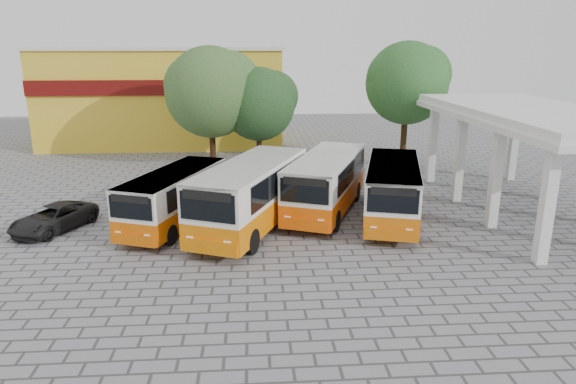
{
  "coord_description": "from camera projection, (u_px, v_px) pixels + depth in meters",
  "views": [
    {
      "loc": [
        -3.48,
        -20.67,
        8.29
      ],
      "look_at": [
        -1.8,
        3.24,
        1.5
      ],
      "focal_mm": 32.0,
      "sensor_mm": 36.0,
      "label": 1
    }
  ],
  "objects": [
    {
      "name": "ground",
      "position": [
        334.0,
        245.0,
        22.33
      ],
      "size": [
        90.0,
        90.0,
        0.0
      ],
      "primitive_type": "plane",
      "color": "gray",
      "rests_on": "ground"
    },
    {
      "name": "terminal_shelter",
      "position": [
        533.0,
        117.0,
        25.54
      ],
      "size": [
        6.8,
        15.8,
        5.4
      ],
      "color": "silver",
      "rests_on": "ground"
    },
    {
      "name": "tree_left",
      "position": [
        212.0,
        89.0,
        35.49
      ],
      "size": [
        6.62,
        6.3,
        8.42
      ],
      "color": "#341D0E",
      "rests_on": "ground"
    },
    {
      "name": "bus_centre_left",
      "position": [
        251.0,
        192.0,
        23.77
      ],
      "size": [
        5.81,
        9.35,
        3.15
      ],
      "rotation": [
        0.0,
        0.0,
        -0.4
      ],
      "color": "#D56800",
      "rests_on": "ground"
    },
    {
      "name": "bus_far_right",
      "position": [
        393.0,
        188.0,
        25.07
      ],
      "size": [
        4.4,
        8.36,
        2.85
      ],
      "rotation": [
        0.0,
        0.0,
        -0.27
      ],
      "color": "#CC5A02",
      "rests_on": "ground"
    },
    {
      "name": "parked_car",
      "position": [
        54.0,
        218.0,
        23.95
      ],
      "size": [
        3.63,
        4.72,
        1.19
      ],
      "primitive_type": "imported",
      "rotation": [
        0.0,
        0.0,
        -0.45
      ],
      "color": "black",
      "rests_on": "ground"
    },
    {
      "name": "bus_centre_right",
      "position": [
        326.0,
        180.0,
        26.23
      ],
      "size": [
        5.36,
        8.8,
        2.96
      ],
      "rotation": [
        0.0,
        0.0,
        -0.38
      ],
      "color": "#DE4F00",
      "rests_on": "ground"
    },
    {
      "name": "shophouse_block",
      "position": [
        166.0,
        95.0,
        45.39
      ],
      "size": [
        20.4,
        10.4,
        8.3
      ],
      "color": "gold",
      "rests_on": "ground"
    },
    {
      "name": "tree_middle",
      "position": [
        260.0,
        102.0,
        35.97
      ],
      "size": [
        5.4,
        5.14,
        6.99
      ],
      "color": "black",
      "rests_on": "ground"
    },
    {
      "name": "bus_far_left",
      "position": [
        175.0,
        195.0,
        24.33
      ],
      "size": [
        4.62,
        7.81,
        2.63
      ],
      "rotation": [
        0.0,
        0.0,
        -0.36
      ],
      "color": "#D25400",
      "rests_on": "ground"
    },
    {
      "name": "tree_right",
      "position": [
        408.0,
        80.0,
        35.8
      ],
      "size": [
        6.06,
        5.77,
        8.74
      ],
      "color": "#33230F",
      "rests_on": "ground"
    }
  ]
}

